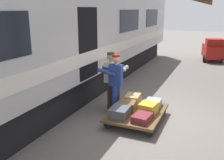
% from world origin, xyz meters
% --- Properties ---
extents(ground_plane, '(60.00, 60.00, 0.00)m').
position_xyz_m(ground_plane, '(0.00, 0.00, 0.00)').
color(ground_plane, slate).
extents(train_car, '(3.02, 19.93, 4.00)m').
position_xyz_m(train_car, '(3.65, 0.00, 2.06)').
color(train_car, '#B7BABF').
rests_on(train_car, ground_plane).
extents(luggage_cart, '(1.32, 1.81, 0.27)m').
position_xyz_m(luggage_cart, '(0.56, 0.33, 0.23)').
color(luggage_cart, brown).
rests_on(luggage_cart, ground_plane).
extents(suitcase_burgundy_valise, '(0.45, 0.62, 0.17)m').
position_xyz_m(suitcase_burgundy_valise, '(0.26, 0.83, 0.36)').
color(suitcase_burgundy_valise, maroon).
rests_on(suitcase_burgundy_valise, luggage_cart).
extents(suitcase_tan_vintage, '(0.43, 0.54, 0.26)m').
position_xyz_m(suitcase_tan_vintage, '(0.85, -0.17, 0.40)').
color(suitcase_tan_vintage, tan).
rests_on(suitcase_tan_vintage, luggage_cart).
extents(suitcase_yellow_case, '(0.46, 0.49, 0.27)m').
position_xyz_m(suitcase_yellow_case, '(0.26, 0.33, 0.41)').
color(suitcase_yellow_case, gold).
rests_on(suitcase_yellow_case, luggage_cart).
extents(suitcase_slate_roller, '(0.47, 0.60, 0.25)m').
position_xyz_m(suitcase_slate_roller, '(0.85, 0.83, 0.40)').
color(suitcase_slate_roller, '#4C515B').
rests_on(suitcase_slate_roller, luggage_cart).
extents(suitcase_gray_aluminum, '(0.41, 0.57, 0.18)m').
position_xyz_m(suitcase_gray_aluminum, '(0.26, -0.17, 0.36)').
color(suitcase_gray_aluminum, '#9EA0A5').
rests_on(suitcase_gray_aluminum, luggage_cart).
extents(suitcase_brown_leather, '(0.51, 0.49, 0.23)m').
position_xyz_m(suitcase_brown_leather, '(0.85, 0.33, 0.39)').
color(suitcase_brown_leather, brown).
rests_on(suitcase_brown_leather, luggage_cart).
extents(porter_in_overalls, '(0.67, 0.43, 1.70)m').
position_xyz_m(porter_in_overalls, '(1.31, 0.04, 0.93)').
color(porter_in_overalls, navy).
rests_on(porter_in_overalls, ground_plane).
extents(porter_by_door, '(0.70, 0.49, 1.70)m').
position_xyz_m(porter_by_door, '(1.54, -0.22, 0.93)').
color(porter_by_door, '#332D28').
rests_on(porter_by_door, ground_plane).
extents(baggage_tug, '(1.44, 1.90, 1.30)m').
position_xyz_m(baggage_tug, '(-0.97, -9.14, 0.63)').
color(baggage_tug, '#B21E19').
rests_on(baggage_tug, ground_plane).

